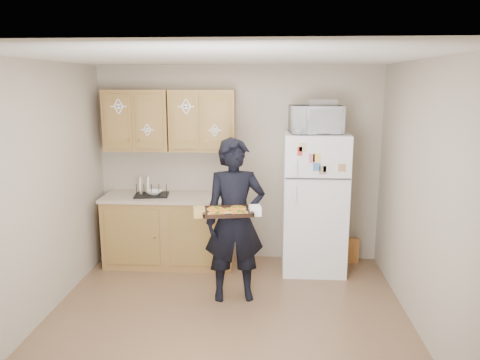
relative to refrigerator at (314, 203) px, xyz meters
name	(u,v)px	position (x,y,z in m)	size (l,w,h in m)	color
floor	(226,323)	(-0.95, -1.43, -0.85)	(3.60, 3.60, 0.00)	brown
ceiling	(224,57)	(-0.95, -1.43, 1.65)	(3.60, 3.60, 0.00)	white
wall_back	(238,164)	(-0.95, 0.37, 0.40)	(3.60, 0.04, 2.50)	#AB9E8A
wall_front	(194,278)	(-0.95, -3.23, 0.40)	(3.60, 0.04, 2.50)	#AB9E8A
wall_left	(35,195)	(-2.75, -1.43, 0.40)	(0.04, 3.60, 2.50)	#AB9E8A
wall_right	(426,201)	(0.85, -1.43, 0.40)	(0.04, 3.60, 2.50)	#AB9E8A
refrigerator	(314,203)	(0.00, 0.00, 0.00)	(0.75, 0.70, 1.70)	white
base_cabinet	(170,231)	(-1.80, 0.05, -0.42)	(1.60, 0.60, 0.86)	olive
countertop	(169,197)	(-1.80, 0.05, 0.03)	(1.64, 0.64, 0.04)	tan
upper_cab_left	(137,120)	(-2.20, 0.18, 0.98)	(0.80, 0.33, 0.75)	olive
upper_cab_right	(203,121)	(-1.38, 0.18, 0.98)	(0.80, 0.33, 0.75)	olive
cereal_box	(351,250)	(0.52, 0.24, -0.69)	(0.20, 0.07, 0.32)	gold
person	(235,221)	(-0.90, -0.87, 0.02)	(0.63, 0.42, 1.73)	black
baking_tray	(227,212)	(-0.96, -1.17, 0.19)	(0.49, 0.36, 0.04)	black
pizza_front_left	(216,213)	(-1.05, -1.27, 0.21)	(0.16, 0.16, 0.02)	orange
pizza_front_right	(240,212)	(-0.83, -1.23, 0.21)	(0.16, 0.16, 0.02)	orange
pizza_back_left	(215,209)	(-1.08, -1.11, 0.21)	(0.16, 0.16, 0.02)	orange
pizza_back_right	(238,208)	(-0.86, -1.07, 0.21)	(0.16, 0.16, 0.02)	orange
pizza_center	(227,210)	(-0.96, -1.17, 0.21)	(0.16, 0.16, 0.02)	orange
microwave	(316,120)	(-0.02, -0.05, 1.01)	(0.59, 0.40, 0.33)	white
foil_pan	(321,102)	(0.04, -0.02, 1.21)	(0.33, 0.23, 0.07)	silver
dish_rack	(151,189)	(-2.01, 0.02, 0.13)	(0.41, 0.31, 0.16)	black
bowl	(155,192)	(-1.98, 0.02, 0.09)	(0.19, 0.19, 0.05)	white
soap_bottle	(224,192)	(-1.10, -0.07, 0.14)	(0.08, 0.08, 0.17)	white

